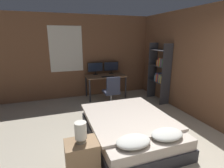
{
  "coord_description": "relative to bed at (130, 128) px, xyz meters",
  "views": [
    {
      "loc": [
        -1.61,
        -1.46,
        2.0
      ],
      "look_at": [
        -0.09,
        2.89,
        0.75
      ],
      "focal_mm": 28.0,
      "sensor_mm": 36.0,
      "label": 1
    }
  ],
  "objects": [
    {
      "name": "bed",
      "position": [
        0.0,
        0.0,
        0.0
      ],
      "size": [
        1.57,
        2.08,
        0.54
      ],
      "color": "#2D2D33",
      "rests_on": "ground_plane"
    },
    {
      "name": "office_chair",
      "position": [
        0.23,
        1.78,
        0.12
      ],
      "size": [
        0.52,
        0.52,
        0.9
      ],
      "color": "black",
      "rests_on": "ground_plane"
    },
    {
      "name": "desk",
      "position": [
        0.3,
        2.58,
        0.43
      ],
      "size": [
        1.32,
        0.69,
        0.76
      ],
      "color": "#846042",
      "rests_on": "ground_plane"
    },
    {
      "name": "computer_mouse",
      "position": [
        0.59,
        2.34,
        0.54
      ],
      "size": [
        0.07,
        0.05,
        0.04
      ],
      "color": "black",
      "rests_on": "desk"
    },
    {
      "name": "wall_back",
      "position": [
        0.22,
        3.0,
        1.12
      ],
      "size": [
        12.0,
        0.08,
        2.7
      ],
      "color": "brown",
      "rests_on": "ground_plane"
    },
    {
      "name": "bedside_lamp",
      "position": [
        -1.07,
        -0.64,
        0.49
      ],
      "size": [
        0.17,
        0.17,
        0.31
      ],
      "color": "gray",
      "rests_on": "nightstand"
    },
    {
      "name": "bookshelf",
      "position": [
        1.79,
        1.64,
        0.76
      ],
      "size": [
        0.32,
        0.78,
        1.82
      ],
      "color": "#333338",
      "rests_on": "ground_plane"
    },
    {
      "name": "wall_side_right",
      "position": [
        2.0,
        0.11,
        1.12
      ],
      "size": [
        0.06,
        12.0,
        2.7
      ],
      "color": "brown",
      "rests_on": "ground_plane"
    },
    {
      "name": "monitor_left",
      "position": [
        0.02,
        2.83,
        0.76
      ],
      "size": [
        0.52,
        0.16,
        0.41
      ],
      "color": "black",
      "rests_on": "desk"
    },
    {
      "name": "monitor_right",
      "position": [
        0.59,
        2.83,
        0.76
      ],
      "size": [
        0.52,
        0.16,
        0.41
      ],
      "color": "black",
      "rests_on": "desk"
    },
    {
      "name": "nightstand",
      "position": [
        -1.07,
        -0.64,
        0.04
      ],
      "size": [
        0.48,
        0.37,
        0.54
      ],
      "color": "#997551",
      "rests_on": "ground_plane"
    },
    {
      "name": "keyboard",
      "position": [
        0.3,
        2.34,
        0.54
      ],
      "size": [
        0.4,
        0.13,
        0.02
      ],
      "color": "black",
      "rests_on": "desk"
    }
  ]
}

